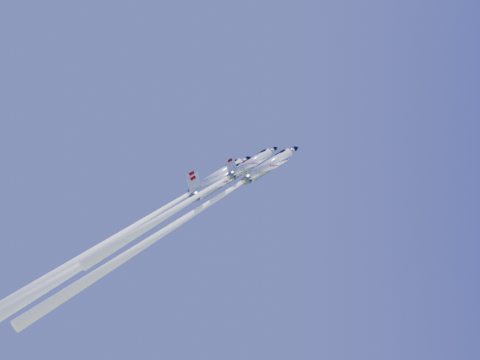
# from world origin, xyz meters

# --- Properties ---
(jet_lead) EXTENTS (39.62, 33.58, 46.10)m
(jet_lead) POSITION_xyz_m (-8.22, -6.78, 94.35)
(jet_lead) COLOR white
(jet_left) EXTENTS (42.67, 36.19, 49.97)m
(jet_left) POSITION_xyz_m (-20.40, -8.53, 90.57)
(jet_left) COLOR white
(jet_right) EXTENTS (27.39, 23.16, 31.26)m
(jet_right) POSITION_xyz_m (-6.37, -12.26, 96.45)
(jet_right) COLOR white
(jet_slot) EXTENTS (39.86, 33.78, 46.34)m
(jet_slot) POSITION_xyz_m (-17.91, -12.10, 89.55)
(jet_slot) COLOR white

